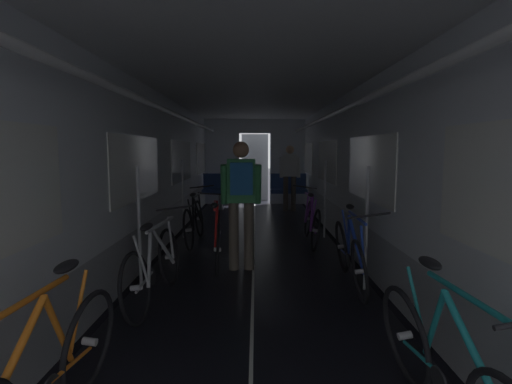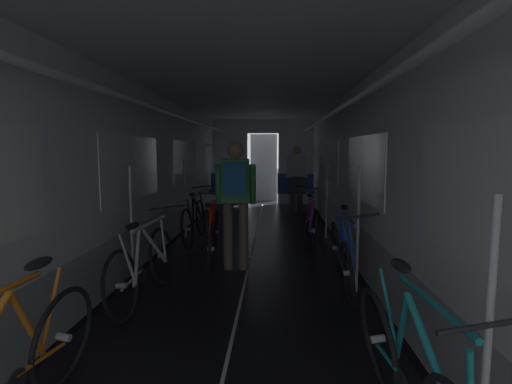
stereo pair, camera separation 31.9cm
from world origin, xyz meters
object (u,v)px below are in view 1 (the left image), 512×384
at_px(bench_seat_far_right, 290,188).
at_px(bicycle_teal, 450,372).
at_px(bench_seat_far_left, 223,188).
at_px(bicycle_red_in_aisle, 219,237).
at_px(person_standing_near_bench, 292,173).
at_px(bicycle_orange, 44,380).
at_px(bicycle_black, 196,221).
at_px(bicycle_blue, 352,253).
at_px(bicycle_silver, 157,266).
at_px(bicycle_purple, 313,221).
at_px(person_cyclist_aisle, 243,194).

relative_size(bench_seat_far_right, bicycle_teal, 0.58).
relative_size(bench_seat_far_left, bicycle_red_in_aisle, 0.58).
bearing_deg(bench_seat_far_right, bench_seat_far_left, 180.00).
relative_size(bicycle_red_in_aisle, person_standing_near_bench, 1.00).
xyz_separation_m(bicycle_red_in_aisle, person_standing_near_bench, (1.40, 4.62, 0.59)).
xyz_separation_m(bench_seat_far_right, bicycle_orange, (-1.99, -8.31, -0.19)).
relative_size(bicycle_orange, bicycle_black, 1.00).
height_order(bicycle_blue, bicycle_black, bicycle_blue).
bearing_deg(bicycle_blue, bicycle_teal, -91.14).
height_order(bicycle_silver, bicycle_teal, bicycle_teal).
relative_size(bicycle_silver, bicycle_black, 1.00).
bearing_deg(bicycle_purple, person_cyclist_aisle, -128.31).
bearing_deg(person_cyclist_aisle, bicycle_blue, -24.21).
bearing_deg(bicycle_silver, bicycle_teal, -42.11).
bearing_deg(bicycle_black, bicycle_purple, -0.57).
distance_m(bicycle_blue, bicycle_silver, 2.20).
bearing_deg(person_standing_near_bench, bicycle_purple, -88.87).
bearing_deg(bench_seat_far_left, person_cyclist_aisle, -81.93).
distance_m(bench_seat_far_left, bicycle_red_in_aisle, 5.01).
xyz_separation_m(bicycle_silver, person_standing_near_bench, (1.91, 5.96, 0.59)).
bearing_deg(bicycle_purple, bicycle_black, 179.43).
relative_size(bench_seat_far_left, bicycle_blue, 0.58).
relative_size(bicycle_blue, bicycle_silver, 1.00).
distance_m(bench_seat_far_left, bicycle_orange, 8.32).
bearing_deg(person_standing_near_bench, bicycle_teal, -88.67).
distance_m(bicycle_orange, person_standing_near_bench, 8.20).
bearing_deg(bicycle_red_in_aisle, bicycle_teal, -63.91).
relative_size(bicycle_blue, bicycle_teal, 1.00).
distance_m(bicycle_blue, bicycle_black, 2.94).
bearing_deg(bench_seat_far_left, person_standing_near_bench, -11.79).
bearing_deg(bench_seat_far_right, bicycle_purple, -88.94).
distance_m(bench_seat_far_left, bicycle_purple, 4.27).
bearing_deg(bicycle_teal, person_standing_near_bench, 91.33).
height_order(bicycle_black, bicycle_red_in_aisle, bicycle_black).
distance_m(bench_seat_far_right, bicycle_teal, 8.23).
distance_m(bench_seat_far_left, person_standing_near_bench, 1.89).
bearing_deg(bicycle_silver, person_cyclist_aisle, 51.43).
distance_m(bicycle_red_in_aisle, person_standing_near_bench, 4.86).
distance_m(bicycle_orange, bicycle_black, 4.50).
bearing_deg(bicycle_red_in_aisle, person_standing_near_bench, 73.11).
distance_m(bicycle_black, person_standing_near_bench, 3.98).
bearing_deg(bicycle_orange, bicycle_purple, 65.34).
relative_size(bicycle_blue, bicycle_purple, 1.00).
distance_m(bench_seat_far_left, bicycle_teal, 8.46).
distance_m(bicycle_purple, bicycle_teal, 4.39).
distance_m(bicycle_blue, bicycle_purple, 2.01).
height_order(bicycle_purple, person_cyclist_aisle, person_cyclist_aisle).
height_order(bicycle_blue, person_cyclist_aisle, person_cyclist_aisle).
xyz_separation_m(bench_seat_far_right, bicycle_blue, (0.23, -5.84, -0.19)).
bearing_deg(bench_seat_far_left, bicycle_red_in_aisle, -85.41).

